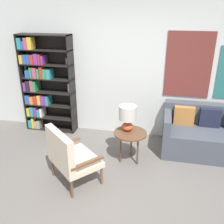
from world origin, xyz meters
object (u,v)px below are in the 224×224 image
at_px(side_table, 130,135).
at_px(table_lamp, 128,116).
at_px(armchair, 68,155).
at_px(bookshelf, 42,84).
at_px(couch, 208,135).

height_order(side_table, table_lamp, table_lamp).
bearing_deg(armchair, side_table, 44.16).
bearing_deg(bookshelf, armchair, -54.50).
bearing_deg(couch, side_table, -155.85).
height_order(armchair, side_table, armchair).
bearing_deg(couch, table_lamp, -159.16).
distance_m(armchair, table_lamp, 1.15).
bearing_deg(couch, armchair, -147.27).
relative_size(couch, table_lamp, 3.65).
height_order(bookshelf, side_table, bookshelf).
distance_m(side_table, table_lamp, 0.34).
xyz_separation_m(bookshelf, couch, (3.28, -0.26, -0.67)).
distance_m(bookshelf, armchair, 2.06).
bearing_deg(side_table, bookshelf, 156.28).
distance_m(bookshelf, couch, 3.35).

